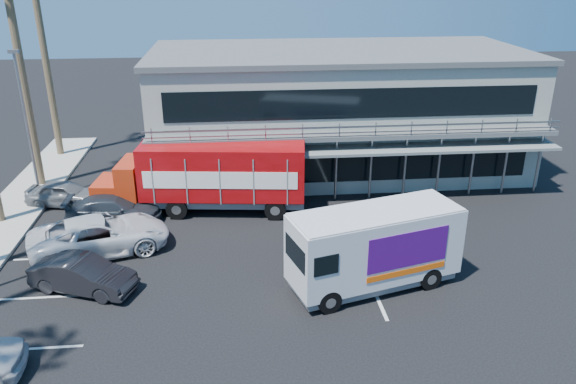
{
  "coord_description": "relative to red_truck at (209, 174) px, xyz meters",
  "views": [
    {
      "loc": [
        -3.26,
        -18.72,
        12.22
      ],
      "look_at": [
        -0.98,
        5.12,
        2.3
      ],
      "focal_mm": 35.0,
      "sensor_mm": 36.0,
      "label": 1
    }
  ],
  "objects": [
    {
      "name": "parked_car_c",
      "position": [
        -4.76,
        -4.19,
        -1.16
      ],
      "size": [
        6.62,
        4.51,
        1.68
      ],
      "primitive_type": "imported",
      "rotation": [
        0.0,
        0.0,
        1.88
      ],
      "color": "silver",
      "rests_on": "ground"
    },
    {
      "name": "light_pole_far",
      "position": [
        -9.46,
        2.41,
        2.5
      ],
      "size": [
        0.5,
        0.25,
        8.09
      ],
      "color": "gray",
      "rests_on": "ground"
    },
    {
      "name": "parked_car_b",
      "position": [
        -4.76,
        -7.39,
        -1.31
      ],
      "size": [
        4.45,
        2.88,
        1.39
      ],
      "primitive_type": "imported",
      "rotation": [
        0.0,
        0.0,
        1.2
      ],
      "color": "black",
      "rests_on": "ground"
    },
    {
      "name": "white_van",
      "position": [
        6.74,
        -8.16,
        -0.25
      ],
      "size": [
        7.16,
        4.13,
        3.31
      ],
      "rotation": [
        0.0,
        0.0,
        0.28
      ],
      "color": "silver",
      "rests_on": "ground"
    },
    {
      "name": "parked_car_d",
      "position": [
        -4.76,
        -0.99,
        -1.32
      ],
      "size": [
        4.69,
        1.91,
        1.36
      ],
      "primitive_type": "imported",
      "rotation": [
        0.0,
        0.0,
        1.57
      ],
      "color": "#282E35",
      "rests_on": "ground"
    },
    {
      "name": "building",
      "position": [
        7.74,
        6.35,
        1.65
      ],
      "size": [
        22.4,
        12.0,
        7.3
      ],
      "color": "gray",
      "rests_on": "ground"
    },
    {
      "name": "ground",
      "position": [
        4.74,
        -8.59,
        -2.0
      ],
      "size": [
        120.0,
        120.0,
        0.0
      ],
      "primitive_type": "plane",
      "color": "black",
      "rests_on": "ground"
    },
    {
      "name": "parked_car_e",
      "position": [
        -7.76,
        1.35,
        -1.32
      ],
      "size": [
        4.23,
        2.28,
        1.37
      ],
      "primitive_type": "imported",
      "rotation": [
        0.0,
        0.0,
        1.4
      ],
      "color": "slate",
      "rests_on": "ground"
    },
    {
      "name": "red_truck",
      "position": [
        0.0,
        0.0,
        0.0
      ],
      "size": [
        11.03,
        3.76,
        3.64
      ],
      "rotation": [
        0.0,
        0.0,
        -0.12
      ],
      "color": "#B22A0E",
      "rests_on": "ground"
    }
  ]
}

